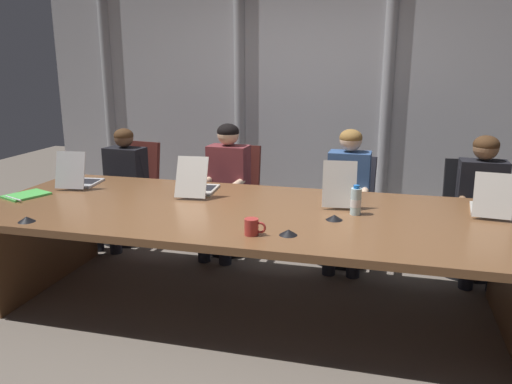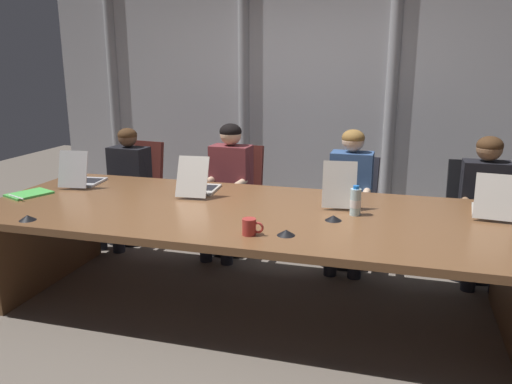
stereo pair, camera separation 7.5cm
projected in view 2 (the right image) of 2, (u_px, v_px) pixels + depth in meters
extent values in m
plane|color=#6B6056|center=(255.00, 307.00, 3.68)|extent=(11.81, 11.81, 0.00)
cube|color=brown|center=(255.00, 214.00, 3.50)|extent=(3.90, 1.45, 0.05)
cube|color=black|center=(255.00, 223.00, 3.52)|extent=(3.31, 0.10, 0.06)
cube|color=brown|center=(51.00, 241.00, 4.04)|extent=(0.08, 1.23, 0.68)
cube|color=#B2B2B7|center=(310.00, 90.00, 5.31)|extent=(5.91, 0.10, 2.87)
cylinder|color=gray|center=(114.00, 87.00, 5.87)|extent=(0.12, 0.12, 2.81)
cylinder|color=gray|center=(244.00, 89.00, 5.45)|extent=(0.12, 0.12, 2.81)
cylinder|color=gray|center=(392.00, 92.00, 5.04)|extent=(0.12, 0.12, 2.81)
cube|color=#BCBCC1|center=(86.00, 182.00, 4.28)|extent=(0.28, 0.34, 0.02)
cube|color=black|center=(88.00, 180.00, 4.30)|extent=(0.22, 0.20, 0.00)
cube|color=#BCBCC1|center=(73.00, 169.00, 4.05)|extent=(0.25, 0.12, 0.29)
cube|color=black|center=(73.00, 169.00, 4.06)|extent=(0.22, 0.10, 0.26)
cube|color=beige|center=(202.00, 189.00, 4.04)|extent=(0.26, 0.35, 0.02)
cube|color=black|center=(203.00, 187.00, 4.06)|extent=(0.22, 0.20, 0.00)
cube|color=beige|center=(192.00, 177.00, 3.78)|extent=(0.25, 0.15, 0.29)
cube|color=black|center=(193.00, 176.00, 3.79)|extent=(0.22, 0.13, 0.26)
cube|color=beige|center=(339.00, 200.00, 3.72)|extent=(0.26, 0.36, 0.02)
cube|color=black|center=(339.00, 198.00, 3.74)|extent=(0.22, 0.21, 0.00)
cube|color=beige|center=(339.00, 185.00, 3.48)|extent=(0.24, 0.10, 0.32)
cube|color=black|center=(340.00, 184.00, 3.48)|extent=(0.21, 0.08, 0.29)
cube|color=beige|center=(490.00, 211.00, 3.46)|extent=(0.27, 0.34, 0.02)
cube|color=black|center=(491.00, 208.00, 3.48)|extent=(0.22, 0.19, 0.00)
cube|color=beige|center=(494.00, 197.00, 3.24)|extent=(0.25, 0.13, 0.28)
cube|color=black|center=(494.00, 196.00, 3.24)|extent=(0.22, 0.11, 0.25)
cube|color=#511E19|center=(132.00, 197.00, 5.04)|extent=(0.54, 0.54, 0.08)
cube|color=#511E19|center=(144.00, 165.00, 5.16)|extent=(0.44, 0.18, 0.50)
cylinder|color=#262628|center=(134.00, 217.00, 5.09)|extent=(0.05, 0.05, 0.34)
cylinder|color=black|center=(135.00, 235.00, 5.14)|extent=(0.60, 0.60, 0.04)
cube|color=#511E19|center=(233.00, 205.00, 4.76)|extent=(0.50, 0.50, 0.08)
cube|color=#511E19|center=(241.00, 171.00, 4.89)|extent=(0.44, 0.13, 0.50)
cylinder|color=#262628|center=(234.00, 226.00, 4.81)|extent=(0.05, 0.05, 0.34)
cylinder|color=black|center=(234.00, 245.00, 4.86)|extent=(0.60, 0.60, 0.04)
cube|color=#2D2D38|center=(347.00, 214.00, 4.48)|extent=(0.54, 0.54, 0.08)
cube|color=#2D2D38|center=(354.00, 180.00, 4.61)|extent=(0.44, 0.17, 0.45)
cylinder|color=#262628|center=(346.00, 237.00, 4.53)|extent=(0.05, 0.05, 0.34)
cylinder|color=black|center=(345.00, 256.00, 4.58)|extent=(0.60, 0.60, 0.04)
cube|color=black|center=(475.00, 225.00, 4.20)|extent=(0.50, 0.50, 0.08)
cube|color=black|center=(474.00, 187.00, 4.34)|extent=(0.44, 0.13, 0.46)
cylinder|color=#262628|center=(472.00, 248.00, 4.25)|extent=(0.05, 0.05, 0.34)
cylinder|color=black|center=(470.00, 269.00, 4.30)|extent=(0.60, 0.60, 0.04)
cube|color=black|center=(130.00, 171.00, 4.95)|extent=(0.39, 0.25, 0.47)
sphere|color=brown|center=(127.00, 137.00, 4.87)|extent=(0.18, 0.18, 0.18)
ellipsoid|color=#472D19|center=(127.00, 135.00, 4.86)|extent=(0.19, 0.19, 0.14)
cylinder|color=black|center=(143.00, 168.00, 4.88)|extent=(0.08, 0.14, 0.27)
cylinder|color=brown|center=(131.00, 184.00, 4.72)|extent=(0.09, 0.30, 0.06)
cylinder|color=black|center=(116.00, 165.00, 4.99)|extent=(0.08, 0.14, 0.27)
cylinder|color=brown|center=(103.00, 181.00, 4.83)|extent=(0.09, 0.30, 0.06)
cylinder|color=#262833|center=(128.00, 203.00, 4.80)|extent=(0.17, 0.41, 0.13)
cylinder|color=#262833|center=(118.00, 230.00, 4.69)|extent=(0.11, 0.11, 0.44)
cylinder|color=#262833|center=(110.00, 201.00, 4.87)|extent=(0.17, 0.41, 0.13)
cylinder|color=#262833|center=(100.00, 227.00, 4.76)|extent=(0.11, 0.11, 0.44)
cube|color=brown|center=(231.00, 174.00, 4.66)|extent=(0.37, 0.24, 0.53)
sphere|color=beige|center=(231.00, 134.00, 4.57)|extent=(0.20, 0.20, 0.20)
ellipsoid|color=black|center=(231.00, 132.00, 4.56)|extent=(0.20, 0.20, 0.15)
cylinder|color=brown|center=(247.00, 167.00, 4.60)|extent=(0.08, 0.14, 0.27)
cylinder|color=beige|center=(239.00, 185.00, 4.43)|extent=(0.08, 0.30, 0.06)
cylinder|color=brown|center=(216.00, 165.00, 4.69)|extent=(0.08, 0.14, 0.27)
cylinder|color=beige|center=(207.00, 182.00, 4.53)|extent=(0.08, 0.30, 0.06)
cylinder|color=#262833|center=(234.00, 212.00, 4.52)|extent=(0.15, 0.41, 0.13)
cylinder|color=#262833|center=(227.00, 240.00, 4.41)|extent=(0.11, 0.11, 0.44)
cylinder|color=#262833|center=(213.00, 210.00, 4.59)|extent=(0.15, 0.41, 0.13)
cylinder|color=#262833|center=(206.00, 238.00, 4.47)|extent=(0.11, 0.11, 0.44)
cube|color=#335184|center=(351.00, 182.00, 4.38)|extent=(0.36, 0.23, 0.52)
sphere|color=beige|center=(353.00, 141.00, 4.29)|extent=(0.19, 0.19, 0.19)
ellipsoid|color=olive|center=(353.00, 138.00, 4.28)|extent=(0.19, 0.19, 0.14)
cylinder|color=#335184|center=(369.00, 175.00, 4.32)|extent=(0.07, 0.14, 0.27)
cylinder|color=beige|center=(366.00, 194.00, 4.15)|extent=(0.07, 0.30, 0.06)
cylinder|color=#335184|center=(334.00, 173.00, 4.40)|extent=(0.07, 0.14, 0.27)
cylinder|color=beige|center=(330.00, 192.00, 4.23)|extent=(0.07, 0.30, 0.06)
cylinder|color=#262833|center=(359.00, 222.00, 4.24)|extent=(0.14, 0.40, 0.13)
cylinder|color=#262833|center=(355.00, 253.00, 4.12)|extent=(0.11, 0.11, 0.44)
cylinder|color=#262833|center=(335.00, 220.00, 4.29)|extent=(0.14, 0.40, 0.13)
cylinder|color=#262833|center=(331.00, 250.00, 4.18)|extent=(0.11, 0.11, 0.44)
cube|color=black|center=(485.00, 192.00, 4.10)|extent=(0.37, 0.22, 0.50)
sphere|color=#8C6647|center=(490.00, 149.00, 4.01)|extent=(0.20, 0.20, 0.20)
ellipsoid|color=#472D19|center=(490.00, 145.00, 4.00)|extent=(0.20, 0.20, 0.15)
cylinder|color=black|center=(506.00, 186.00, 4.04)|extent=(0.07, 0.14, 0.27)
cylinder|color=#8C6647|center=(509.00, 207.00, 3.87)|extent=(0.06, 0.30, 0.06)
cylinder|color=black|center=(465.00, 183.00, 4.12)|extent=(0.07, 0.14, 0.27)
cylinder|color=#8C6647|center=(466.00, 204.00, 3.96)|extent=(0.06, 0.30, 0.06)
cylinder|color=#262833|center=(498.00, 233.00, 3.95)|extent=(0.13, 0.40, 0.13)
cylinder|color=#262833|center=(499.00, 267.00, 3.84)|extent=(0.11, 0.11, 0.44)
cylinder|color=#262833|center=(470.00, 231.00, 4.01)|extent=(0.13, 0.40, 0.13)
cylinder|color=#262833|center=(470.00, 264.00, 3.89)|extent=(0.11, 0.11, 0.44)
cylinder|color=silver|center=(355.00, 202.00, 3.37)|extent=(0.07, 0.07, 0.18)
cylinder|color=white|center=(355.00, 203.00, 3.38)|extent=(0.07, 0.07, 0.05)
cylinder|color=blue|center=(356.00, 187.00, 3.35)|extent=(0.04, 0.04, 0.02)
cylinder|color=#B2332D|center=(249.00, 227.00, 3.00)|extent=(0.08, 0.08, 0.10)
torus|color=#B2332D|center=(258.00, 228.00, 2.98)|extent=(0.07, 0.01, 0.07)
cone|color=black|center=(27.00, 218.00, 3.28)|extent=(0.11, 0.11, 0.03)
cone|color=black|center=(333.00, 218.00, 3.28)|extent=(0.11, 0.11, 0.03)
cone|color=black|center=(286.00, 233.00, 3.00)|extent=(0.11, 0.11, 0.03)
cube|color=#4CB74C|center=(29.00, 194.00, 3.90)|extent=(0.32, 0.36, 0.02)
cylinder|color=silver|center=(16.00, 197.00, 3.77)|extent=(0.20, 0.09, 0.01)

